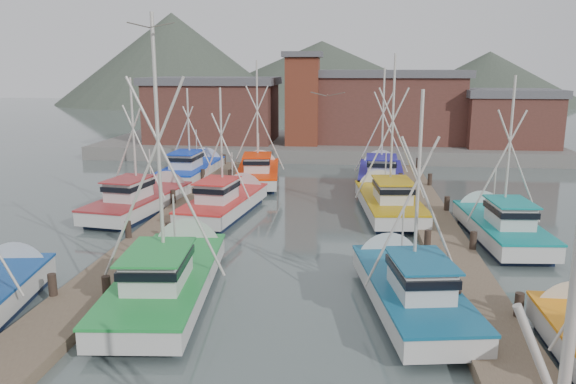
# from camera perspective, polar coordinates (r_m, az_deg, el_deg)

# --- Properties ---
(ground) EXTENTS (260.00, 260.00, 0.00)m
(ground) POSITION_cam_1_polar(r_m,az_deg,el_deg) (21.55, -0.57, -10.24)
(ground) COLOR #43504E
(ground) RESTS_ON ground
(dock_left) EXTENTS (2.30, 46.00, 1.50)m
(dock_left) POSITION_cam_1_polar(r_m,az_deg,el_deg) (26.80, -14.62, -5.54)
(dock_left) COLOR brown
(dock_left) RESTS_ON ground
(dock_right) EXTENTS (2.30, 46.00, 1.50)m
(dock_right) POSITION_cam_1_polar(r_m,az_deg,el_deg) (25.55, 16.44, -6.55)
(dock_right) COLOR brown
(dock_right) RESTS_ON ground
(quay) EXTENTS (44.00, 16.00, 1.20)m
(quay) POSITION_cam_1_polar(r_m,az_deg,el_deg) (57.30, 3.78, 4.76)
(quay) COLOR slate
(quay) RESTS_ON ground
(shed_left) EXTENTS (12.72, 8.48, 6.20)m
(shed_left) POSITION_cam_1_polar(r_m,az_deg,el_deg) (56.47, -7.60, 8.38)
(shed_left) COLOR brown
(shed_left) RESTS_ON quay
(shed_center) EXTENTS (14.84, 9.54, 6.90)m
(shed_center) POSITION_cam_1_polar(r_m,az_deg,el_deg) (56.96, 9.95, 8.69)
(shed_center) COLOR brown
(shed_center) RESTS_ON quay
(shed_right) EXTENTS (8.48, 6.36, 5.20)m
(shed_right) POSITION_cam_1_polar(r_m,az_deg,el_deg) (55.87, 21.53, 7.06)
(shed_right) COLOR brown
(shed_right) RESTS_ON quay
(lookout_tower) EXTENTS (3.60, 3.60, 8.50)m
(lookout_tower) POSITION_cam_1_polar(r_m,az_deg,el_deg) (52.98, 1.48, 9.53)
(lookout_tower) COLOR maroon
(lookout_tower) RESTS_ON quay
(distant_hills) EXTENTS (175.00, 140.00, 42.00)m
(distant_hills) POSITION_cam_1_polar(r_m,az_deg,el_deg) (143.35, 0.11, 9.22)
(distant_hills) COLOR #434D40
(distant_hills) RESTS_ON ground
(boat_4) EXTENTS (4.38, 10.07, 11.01)m
(boat_4) POSITION_cam_1_polar(r_m,az_deg,el_deg) (21.70, -11.89, -8.40)
(boat_4) COLOR black
(boat_4) RESTS_ON ground
(boat_5) EXTENTS (4.05, 9.06, 8.39)m
(boat_5) POSITION_cam_1_polar(r_m,az_deg,el_deg) (20.70, 12.02, -9.49)
(boat_5) COLOR black
(boat_5) RESTS_ON ground
(boat_8) EXTENTS (3.92, 9.17, 8.01)m
(boat_8) POSITION_cam_1_polar(r_m,az_deg,el_deg) (32.92, -6.19, -0.99)
(boat_8) COLOR black
(boat_8) RESTS_ON ground
(boat_9) EXTENTS (3.97, 9.67, 9.92)m
(boat_9) POSITION_cam_1_polar(r_m,az_deg,el_deg) (33.40, 10.05, -0.90)
(boat_9) COLOR black
(boat_9) RESTS_ON ground
(boat_10) EXTENTS (4.11, 9.38, 8.57)m
(boat_10) POSITION_cam_1_polar(r_m,az_deg,el_deg) (34.27, -14.46, -0.78)
(boat_10) COLOR black
(boat_10) RESTS_ON ground
(boat_11) EXTENTS (3.53, 8.74, 8.71)m
(boat_11) POSITION_cam_1_polar(r_m,az_deg,el_deg) (29.76, 20.54, -3.19)
(boat_11) COLOR black
(boat_11) RESTS_ON ground
(boat_12) EXTENTS (3.91, 9.55, 9.65)m
(boat_12) POSITION_cam_1_polar(r_m,az_deg,el_deg) (41.89, -3.03, 2.00)
(boat_12) COLOR black
(boat_12) RESTS_ON ground
(boat_13) EXTENTS (3.78, 9.99, 9.24)m
(boat_13) POSITION_cam_1_polar(r_m,az_deg,el_deg) (41.63, 9.40, 1.77)
(boat_13) COLOR black
(boat_13) RESTS_ON ground
(boat_14) EXTENTS (3.34, 9.53, 7.67)m
(boat_14) POSITION_cam_1_polar(r_m,az_deg,el_deg) (43.80, -9.60, 2.29)
(boat_14) COLOR black
(boat_14) RESTS_ON ground
(gull_near) EXTENTS (1.53, 0.66, 0.24)m
(gull_near) POSITION_cam_1_polar(r_m,az_deg,el_deg) (19.21, -13.76, 16.08)
(gull_near) COLOR gray
(gull_near) RESTS_ON ground
(gull_far) EXTENTS (1.55, 0.65, 0.24)m
(gull_far) POSITION_cam_1_polar(r_m,az_deg,el_deg) (25.40, 4.03, 9.84)
(gull_far) COLOR gray
(gull_far) RESTS_ON ground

